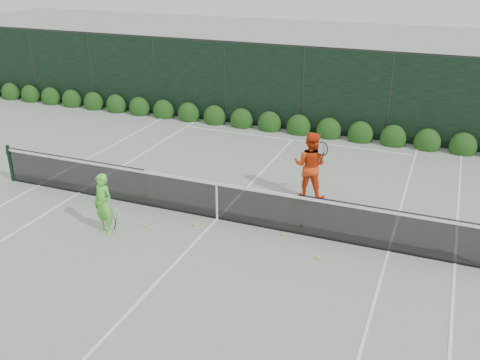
% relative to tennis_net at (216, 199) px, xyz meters
% --- Properties ---
extents(ground, '(80.00, 80.00, 0.00)m').
position_rel_tennis_net_xyz_m(ground, '(0.02, 0.00, -0.53)').
color(ground, gray).
rests_on(ground, ground).
extents(tennis_net, '(12.90, 0.10, 1.07)m').
position_rel_tennis_net_xyz_m(tennis_net, '(0.00, 0.00, 0.00)').
color(tennis_net, black).
rests_on(tennis_net, ground).
extents(player_woman, '(0.65, 0.46, 1.45)m').
position_rel_tennis_net_xyz_m(player_woman, '(-2.12, -1.56, 0.19)').
color(player_woman, '#5ED53E').
rests_on(player_woman, ground).
extents(player_man, '(0.94, 0.69, 1.82)m').
position_rel_tennis_net_xyz_m(player_man, '(1.77, 2.07, 0.38)').
color(player_man, '#E04012').
rests_on(player_man, ground).
extents(court_lines, '(11.03, 23.83, 0.01)m').
position_rel_tennis_net_xyz_m(court_lines, '(0.02, 0.00, -0.53)').
color(court_lines, white).
rests_on(court_lines, ground).
extents(windscreen_fence, '(32.00, 21.07, 3.06)m').
position_rel_tennis_net_xyz_m(windscreen_fence, '(0.02, -2.71, 0.98)').
color(windscreen_fence, black).
rests_on(windscreen_fence, ground).
extents(hedge_row, '(31.66, 0.65, 0.94)m').
position_rel_tennis_net_xyz_m(hedge_row, '(0.02, 7.15, -0.30)').
color(hedge_row, '#15370F').
rests_on(hedge_row, ground).
extents(tennis_balls, '(5.22, 1.59, 0.07)m').
position_rel_tennis_net_xyz_m(tennis_balls, '(0.41, -0.29, -0.50)').
color(tennis_balls, '#B2DB30').
rests_on(tennis_balls, ground).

